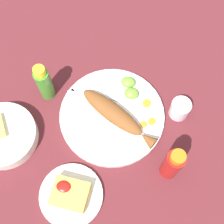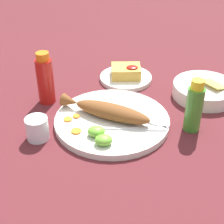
{
  "view_description": "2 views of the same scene",
  "coord_description": "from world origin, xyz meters",
  "px_view_note": "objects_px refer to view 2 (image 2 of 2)",
  "views": [
    {
      "loc": [
        -0.09,
        0.35,
        0.89
      ],
      "look_at": [
        0.0,
        0.0,
        0.04
      ],
      "focal_mm": 50.0,
      "sensor_mm": 36.0,
      "label": 1
    },
    {
      "loc": [
        -0.01,
        -0.78,
        0.55
      ],
      "look_at": [
        0.0,
        0.0,
        0.04
      ],
      "focal_mm": 55.0,
      "sensor_mm": 36.0,
      "label": 2
    }
  ],
  "objects_px": {
    "fried_fish": "(107,110)",
    "salt_cup": "(37,130)",
    "main_plate": "(112,121)",
    "fork_near": "(142,119)",
    "hot_sauce_bottle_green": "(194,107)",
    "guacamole_bowl": "(205,89)",
    "hot_sauce_bottle_red": "(45,79)",
    "fork_far": "(137,129)",
    "side_plate_fries": "(126,78)"
  },
  "relations": [
    {
      "from": "fork_far",
      "to": "side_plate_fries",
      "type": "distance_m",
      "value": 0.31
    },
    {
      "from": "fried_fish",
      "to": "hot_sauce_bottle_green",
      "type": "height_order",
      "value": "hot_sauce_bottle_green"
    },
    {
      "from": "hot_sauce_bottle_red",
      "to": "guacamole_bowl",
      "type": "bearing_deg",
      "value": 2.63
    },
    {
      "from": "main_plate",
      "to": "guacamole_bowl",
      "type": "xyz_separation_m",
      "value": [
        0.29,
        0.14,
        0.02
      ]
    },
    {
      "from": "hot_sauce_bottle_green",
      "to": "salt_cup",
      "type": "xyz_separation_m",
      "value": [
        -0.41,
        -0.03,
        -0.04
      ]
    },
    {
      "from": "hot_sauce_bottle_red",
      "to": "fork_far",
      "type": "bearing_deg",
      "value": -33.85
    },
    {
      "from": "fork_near",
      "to": "side_plate_fries",
      "type": "relative_size",
      "value": 0.94
    },
    {
      "from": "main_plate",
      "to": "fried_fish",
      "type": "relative_size",
      "value": 1.23
    },
    {
      "from": "fork_near",
      "to": "main_plate",
      "type": "bearing_deg",
      "value": -154.35
    },
    {
      "from": "fried_fish",
      "to": "side_plate_fries",
      "type": "relative_size",
      "value": 1.48
    },
    {
      "from": "fork_near",
      "to": "salt_cup",
      "type": "distance_m",
      "value": 0.28
    },
    {
      "from": "fork_near",
      "to": "salt_cup",
      "type": "relative_size",
      "value": 2.71
    },
    {
      "from": "fork_near",
      "to": "hot_sauce_bottle_red",
      "type": "bearing_deg",
      "value": -174.01
    },
    {
      "from": "main_plate",
      "to": "hot_sauce_bottle_red",
      "type": "xyz_separation_m",
      "value": [
        -0.2,
        0.12,
        0.07
      ]
    },
    {
      "from": "main_plate",
      "to": "fork_near",
      "type": "relative_size",
      "value": 1.92
    },
    {
      "from": "main_plate",
      "to": "guacamole_bowl",
      "type": "relative_size",
      "value": 1.62
    },
    {
      "from": "hot_sauce_bottle_red",
      "to": "fried_fish",
      "type": "bearing_deg",
      "value": -32.24
    },
    {
      "from": "fork_near",
      "to": "guacamole_bowl",
      "type": "bearing_deg",
      "value": 66.77
    },
    {
      "from": "hot_sauce_bottle_green",
      "to": "side_plate_fries",
      "type": "relative_size",
      "value": 0.85
    },
    {
      "from": "main_plate",
      "to": "fried_fish",
      "type": "distance_m",
      "value": 0.03
    },
    {
      "from": "guacamole_bowl",
      "to": "hot_sauce_bottle_red",
      "type": "bearing_deg",
      "value": -177.37
    },
    {
      "from": "fried_fish",
      "to": "fork_far",
      "type": "bearing_deg",
      "value": -11.97
    },
    {
      "from": "hot_sauce_bottle_red",
      "to": "salt_cup",
      "type": "bearing_deg",
      "value": -89.49
    },
    {
      "from": "hot_sauce_bottle_red",
      "to": "guacamole_bowl",
      "type": "distance_m",
      "value": 0.49
    },
    {
      "from": "hot_sauce_bottle_red",
      "to": "hot_sauce_bottle_green",
      "type": "distance_m",
      "value": 0.44
    },
    {
      "from": "fork_far",
      "to": "side_plate_fries",
      "type": "relative_size",
      "value": 1.05
    },
    {
      "from": "fried_fish",
      "to": "fork_far",
      "type": "xyz_separation_m",
      "value": [
        0.08,
        -0.06,
        -0.02
      ]
    },
    {
      "from": "fork_far",
      "to": "fork_near",
      "type": "bearing_deg",
      "value": 70.01
    },
    {
      "from": "fork_near",
      "to": "guacamole_bowl",
      "type": "height_order",
      "value": "guacamole_bowl"
    },
    {
      "from": "side_plate_fries",
      "to": "main_plate",
      "type": "bearing_deg",
      "value": -101.22
    },
    {
      "from": "salt_cup",
      "to": "main_plate",
      "type": "bearing_deg",
      "value": 18.0
    },
    {
      "from": "main_plate",
      "to": "fried_fish",
      "type": "height_order",
      "value": "fried_fish"
    },
    {
      "from": "fork_far",
      "to": "salt_cup",
      "type": "relative_size",
      "value": 3.03
    },
    {
      "from": "fried_fish",
      "to": "salt_cup",
      "type": "distance_m",
      "value": 0.19
    },
    {
      "from": "side_plate_fries",
      "to": "guacamole_bowl",
      "type": "height_order",
      "value": "guacamole_bowl"
    },
    {
      "from": "fork_far",
      "to": "salt_cup",
      "type": "distance_m",
      "value": 0.26
    },
    {
      "from": "main_plate",
      "to": "hot_sauce_bottle_green",
      "type": "bearing_deg",
      "value": -7.49
    },
    {
      "from": "salt_cup",
      "to": "hot_sauce_bottle_green",
      "type": "bearing_deg",
      "value": 4.87
    },
    {
      "from": "fried_fish",
      "to": "fork_near",
      "type": "height_order",
      "value": "fried_fish"
    },
    {
      "from": "fork_near",
      "to": "hot_sauce_bottle_green",
      "type": "relative_size",
      "value": 1.11
    },
    {
      "from": "fried_fish",
      "to": "salt_cup",
      "type": "xyz_separation_m",
      "value": [
        -0.18,
        -0.07,
        -0.01
      ]
    },
    {
      "from": "hot_sauce_bottle_green",
      "to": "salt_cup",
      "type": "distance_m",
      "value": 0.41
    },
    {
      "from": "hot_sauce_bottle_green",
      "to": "guacamole_bowl",
      "type": "height_order",
      "value": "hot_sauce_bottle_green"
    },
    {
      "from": "salt_cup",
      "to": "guacamole_bowl",
      "type": "height_order",
      "value": "salt_cup"
    },
    {
      "from": "fork_far",
      "to": "guacamole_bowl",
      "type": "bearing_deg",
      "value": 42.23
    },
    {
      "from": "fork_far",
      "to": "hot_sauce_bottle_red",
      "type": "bearing_deg",
      "value": 147.5
    },
    {
      "from": "hot_sauce_bottle_red",
      "to": "fork_near",
      "type": "bearing_deg",
      "value": -24.93
    },
    {
      "from": "guacamole_bowl",
      "to": "hot_sauce_bottle_green",
      "type": "bearing_deg",
      "value": -113.82
    },
    {
      "from": "fried_fish",
      "to": "hot_sauce_bottle_green",
      "type": "xyz_separation_m",
      "value": [
        0.23,
        -0.03,
        0.03
      ]
    },
    {
      "from": "fried_fish",
      "to": "guacamole_bowl",
      "type": "height_order",
      "value": "fried_fish"
    }
  ]
}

